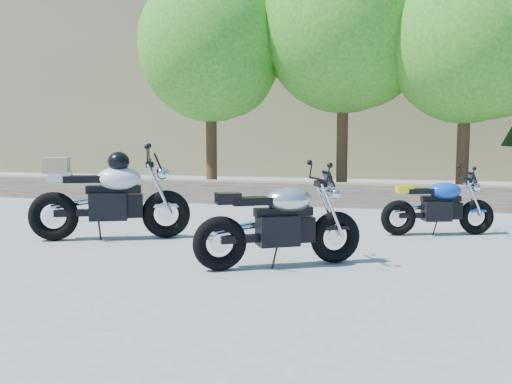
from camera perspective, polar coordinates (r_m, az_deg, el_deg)
ground at (r=7.29m, az=-3.42°, el=-6.64°), size 90.00×90.00×0.00m
stone_wall at (r=12.54m, az=4.01°, el=-0.17°), size 22.00×0.55×0.50m
hillside at (r=35.30m, az=15.60°, el=15.40°), size 80.00×30.00×15.00m
tree_decid_left at (r=14.78m, az=-4.23°, el=13.91°), size 3.67×3.67×5.62m
tree_decid_mid at (r=14.58m, az=9.18°, el=15.57°), size 4.08×4.08×6.24m
tree_decid_right at (r=13.95m, az=20.80°, el=13.46°), size 3.54×3.54×5.41m
silver_bike at (r=6.75m, az=2.46°, el=-3.25°), size 1.89×1.16×1.04m
white_bike at (r=8.72m, az=-14.46°, el=-0.45°), size 2.26×1.11×1.31m
blue_bike at (r=9.28m, az=17.80°, el=-1.43°), size 1.75×0.75×0.90m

